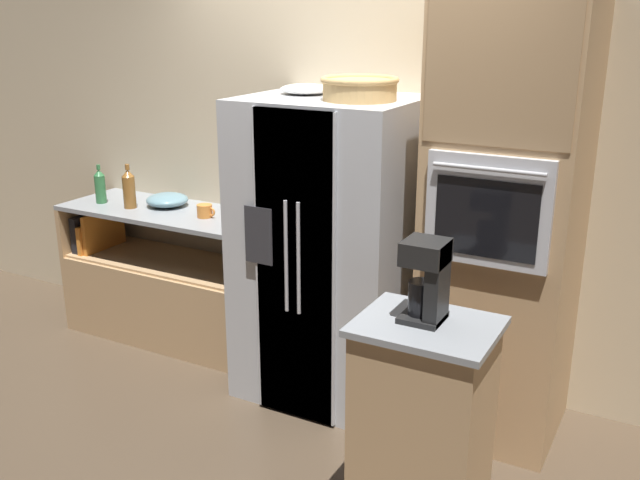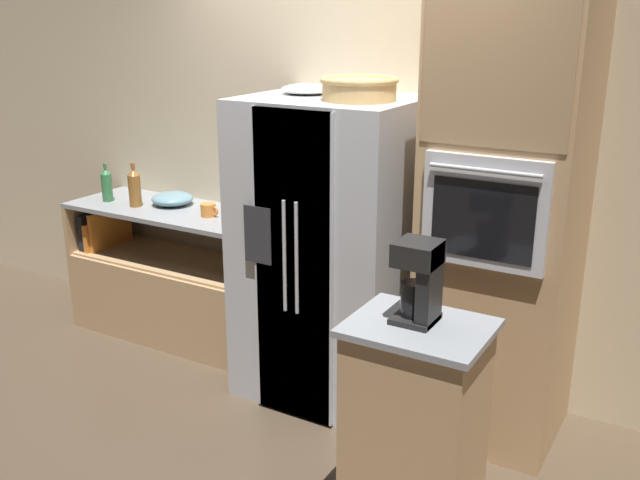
# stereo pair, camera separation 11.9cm
# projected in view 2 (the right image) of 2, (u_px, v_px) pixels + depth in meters

# --- Properties ---
(ground_plane) EXTENTS (20.00, 20.00, 0.00)m
(ground_plane) POSITION_uv_depth(u_px,v_px,m) (323.00, 385.00, 4.32)
(ground_plane) COLOR #4C3D2D
(wall_back) EXTENTS (12.00, 0.06, 2.80)m
(wall_back) POSITION_uv_depth(u_px,v_px,m) (362.00, 145.00, 4.27)
(wall_back) COLOR beige
(wall_back) RESTS_ON ground_plane
(counter_left) EXTENTS (1.50, 0.58, 0.91)m
(counter_left) POSITION_uv_depth(u_px,v_px,m) (176.00, 289.00, 4.93)
(counter_left) COLOR tan
(counter_left) RESTS_ON ground_plane
(refrigerator) EXTENTS (0.94, 0.84, 1.73)m
(refrigerator) POSITION_uv_depth(u_px,v_px,m) (331.00, 251.00, 4.05)
(refrigerator) COLOR silver
(refrigerator) RESTS_ON ground_plane
(wall_oven) EXTENTS (0.71, 0.74, 2.28)m
(wall_oven) POSITION_uv_depth(u_px,v_px,m) (504.00, 225.00, 3.56)
(wall_oven) COLOR tan
(wall_oven) RESTS_ON ground_plane
(island_counter) EXTENTS (0.58, 0.47, 0.93)m
(island_counter) POSITION_uv_depth(u_px,v_px,m) (415.00, 423.00, 3.08)
(island_counter) COLOR tan
(island_counter) RESTS_ON ground_plane
(wicker_basket) EXTENTS (0.40, 0.40, 0.12)m
(wicker_basket) POSITION_uv_depth(u_px,v_px,m) (359.00, 88.00, 3.63)
(wicker_basket) COLOR tan
(wicker_basket) RESTS_ON refrigerator
(fruit_bowl) EXTENTS (0.28, 0.28, 0.06)m
(fruit_bowl) POSITION_uv_depth(u_px,v_px,m) (307.00, 89.00, 3.92)
(fruit_bowl) COLOR white
(fruit_bowl) RESTS_ON refrigerator
(bottle_tall) EXTENTS (0.08, 0.08, 0.30)m
(bottle_tall) POSITION_uv_depth(u_px,v_px,m) (135.00, 187.00, 4.76)
(bottle_tall) COLOR brown
(bottle_tall) RESTS_ON counter_left
(bottle_short) EXTENTS (0.07, 0.07, 0.25)m
(bottle_short) POSITION_uv_depth(u_px,v_px,m) (242.00, 201.00, 4.49)
(bottle_short) COLOR maroon
(bottle_short) RESTS_ON counter_left
(bottle_wide) EXTENTS (0.07, 0.07, 0.27)m
(bottle_wide) POSITION_uv_depth(u_px,v_px,m) (107.00, 184.00, 4.90)
(bottle_wide) COLOR #33723F
(bottle_wide) RESTS_ON counter_left
(mug) EXTENTS (0.13, 0.10, 0.08)m
(mug) POSITION_uv_depth(u_px,v_px,m) (209.00, 210.00, 4.56)
(mug) COLOR orange
(mug) RESTS_ON counter_left
(mixing_bowl) EXTENTS (0.28, 0.28, 0.09)m
(mixing_bowl) POSITION_uv_depth(u_px,v_px,m) (172.00, 199.00, 4.82)
(mixing_bowl) COLOR #668C99
(mixing_bowl) RESTS_ON counter_left
(coffee_maker) EXTENTS (0.17, 0.18, 0.35)m
(coffee_maker) POSITION_uv_depth(u_px,v_px,m) (421.00, 279.00, 2.90)
(coffee_maker) COLOR black
(coffee_maker) RESTS_ON island_counter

